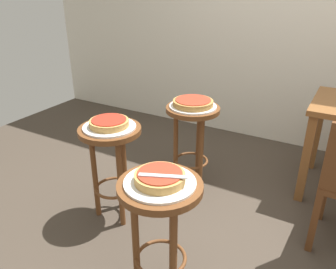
{
  "coord_description": "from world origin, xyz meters",
  "views": [
    {
      "loc": [
        0.41,
        -1.69,
        1.51
      ],
      "look_at": [
        -0.57,
        0.03,
        0.6
      ],
      "focal_mm": 35.84,
      "sensor_mm": 36.0,
      "label": 1
    }
  ],
  "objects_px": {
    "pizza_leftside": "(193,103)",
    "stool_middle": "(111,152)",
    "serving_plate_middle": "(109,127)",
    "pizza_middle": "(109,123)",
    "stool_leftside": "(192,128)",
    "pizza_server_knife": "(163,176)",
    "serving_plate_leftside": "(193,106)",
    "pizza_foreground": "(160,177)",
    "serving_plate_foreground": "(160,183)",
    "stool_foreground": "(160,214)"
  },
  "relations": [
    {
      "from": "serving_plate_leftside",
      "to": "pizza_foreground",
      "type": "bearing_deg",
      "value": -72.39
    },
    {
      "from": "stool_middle",
      "to": "pizza_leftside",
      "type": "relative_size",
      "value": 2.27
    },
    {
      "from": "serving_plate_middle",
      "to": "serving_plate_leftside",
      "type": "height_order",
      "value": "same"
    },
    {
      "from": "serving_plate_middle",
      "to": "serving_plate_leftside",
      "type": "relative_size",
      "value": 0.96
    },
    {
      "from": "stool_foreground",
      "to": "pizza_server_knife",
      "type": "distance_m",
      "value": 0.23
    },
    {
      "from": "pizza_middle",
      "to": "stool_leftside",
      "type": "bearing_deg",
      "value": 64.56
    },
    {
      "from": "serving_plate_leftside",
      "to": "stool_middle",
      "type": "bearing_deg",
      "value": -115.44
    },
    {
      "from": "serving_plate_middle",
      "to": "pizza_middle",
      "type": "height_order",
      "value": "pizza_middle"
    },
    {
      "from": "serving_plate_middle",
      "to": "serving_plate_leftside",
      "type": "xyz_separation_m",
      "value": [
        0.29,
        0.61,
        0.0
      ]
    },
    {
      "from": "pizza_middle",
      "to": "pizza_server_knife",
      "type": "bearing_deg",
      "value": -33.0
    },
    {
      "from": "pizza_foreground",
      "to": "pizza_server_knife",
      "type": "distance_m",
      "value": 0.04
    },
    {
      "from": "stool_foreground",
      "to": "stool_middle",
      "type": "bearing_deg",
      "value": 147.03
    },
    {
      "from": "serving_plate_middle",
      "to": "pizza_leftside",
      "type": "xyz_separation_m",
      "value": [
        0.29,
        0.61,
        0.03
      ]
    },
    {
      "from": "serving_plate_foreground",
      "to": "pizza_leftside",
      "type": "bearing_deg",
      "value": 107.61
    },
    {
      "from": "pizza_server_knife",
      "to": "pizza_leftside",
      "type": "bearing_deg",
      "value": 85.6
    },
    {
      "from": "serving_plate_middle",
      "to": "pizza_middle",
      "type": "distance_m",
      "value": 0.03
    },
    {
      "from": "pizza_foreground",
      "to": "pizza_server_knife",
      "type": "height_order",
      "value": "pizza_server_knife"
    },
    {
      "from": "serving_plate_foreground",
      "to": "pizza_middle",
      "type": "distance_m",
      "value": 0.73
    },
    {
      "from": "pizza_middle",
      "to": "stool_leftside",
      "type": "height_order",
      "value": "pizza_middle"
    },
    {
      "from": "serving_plate_middle",
      "to": "stool_leftside",
      "type": "height_order",
      "value": "serving_plate_middle"
    },
    {
      "from": "serving_plate_foreground",
      "to": "pizza_middle",
      "type": "relative_size",
      "value": 1.35
    },
    {
      "from": "pizza_middle",
      "to": "stool_leftside",
      "type": "xyz_separation_m",
      "value": [
        0.29,
        0.61,
        -0.2
      ]
    },
    {
      "from": "stool_middle",
      "to": "stool_leftside",
      "type": "distance_m",
      "value": 0.67
    },
    {
      "from": "serving_plate_middle",
      "to": "pizza_server_knife",
      "type": "distance_m",
      "value": 0.76
    },
    {
      "from": "serving_plate_foreground",
      "to": "stool_leftside",
      "type": "height_order",
      "value": "serving_plate_foreground"
    },
    {
      "from": "stool_middle",
      "to": "pizza_leftside",
      "type": "xyz_separation_m",
      "value": [
        0.29,
        0.61,
        0.2
      ]
    },
    {
      "from": "pizza_server_knife",
      "to": "pizza_middle",
      "type": "bearing_deg",
      "value": 123.79
    },
    {
      "from": "stool_foreground",
      "to": "pizza_foreground",
      "type": "bearing_deg",
      "value": -90.0
    },
    {
      "from": "serving_plate_foreground",
      "to": "pizza_leftside",
      "type": "relative_size",
      "value": 1.13
    },
    {
      "from": "stool_middle",
      "to": "serving_plate_middle",
      "type": "xyz_separation_m",
      "value": [
        0.0,
        0.0,
        0.18
      ]
    },
    {
      "from": "stool_leftside",
      "to": "pizza_server_knife",
      "type": "height_order",
      "value": "pizza_server_knife"
    },
    {
      "from": "stool_leftside",
      "to": "stool_middle",
      "type": "bearing_deg",
      "value": -115.44
    },
    {
      "from": "pizza_server_knife",
      "to": "stool_foreground",
      "type": "bearing_deg",
      "value": 123.1
    },
    {
      "from": "stool_middle",
      "to": "pizza_server_knife",
      "type": "bearing_deg",
      "value": -33.0
    },
    {
      "from": "pizza_middle",
      "to": "serving_plate_leftside",
      "type": "height_order",
      "value": "pizza_middle"
    },
    {
      "from": "stool_foreground",
      "to": "stool_middle",
      "type": "height_order",
      "value": "same"
    },
    {
      "from": "stool_middle",
      "to": "pizza_middle",
      "type": "relative_size",
      "value": 2.71
    },
    {
      "from": "stool_leftside",
      "to": "serving_plate_leftside",
      "type": "distance_m",
      "value": 0.18
    },
    {
      "from": "serving_plate_foreground",
      "to": "pizza_server_knife",
      "type": "height_order",
      "value": "pizza_server_knife"
    },
    {
      "from": "pizza_server_knife",
      "to": "serving_plate_foreground",
      "type": "bearing_deg",
      "value": 123.1
    },
    {
      "from": "pizza_foreground",
      "to": "stool_middle",
      "type": "distance_m",
      "value": 0.75
    },
    {
      "from": "pizza_foreground",
      "to": "serving_plate_leftside",
      "type": "height_order",
      "value": "pizza_foreground"
    },
    {
      "from": "stool_foreground",
      "to": "stool_leftside",
      "type": "height_order",
      "value": "same"
    },
    {
      "from": "serving_plate_foreground",
      "to": "serving_plate_middle",
      "type": "bearing_deg",
      "value": 147.03
    },
    {
      "from": "serving_plate_foreground",
      "to": "stool_middle",
      "type": "relative_size",
      "value": 0.5
    },
    {
      "from": "pizza_leftside",
      "to": "stool_middle",
      "type": "bearing_deg",
      "value": -115.44
    },
    {
      "from": "pizza_middle",
      "to": "pizza_foreground",
      "type": "bearing_deg",
      "value": -32.97
    },
    {
      "from": "pizza_middle",
      "to": "pizza_leftside",
      "type": "distance_m",
      "value": 0.67
    },
    {
      "from": "serving_plate_foreground",
      "to": "stool_middle",
      "type": "distance_m",
      "value": 0.75
    },
    {
      "from": "serving_plate_foreground",
      "to": "serving_plate_leftside",
      "type": "relative_size",
      "value": 0.96
    }
  ]
}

